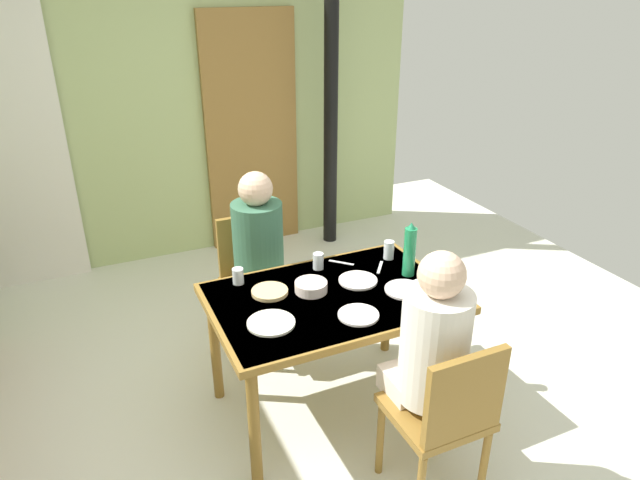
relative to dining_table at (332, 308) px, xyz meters
The scene contains 21 objects.
ground_plane 0.74m from the dining_table, behind, with size 6.27×6.27×0.00m, color silver.
wall_back 2.52m from the dining_table, 98.41° to the left, with size 4.31×0.10×2.75m, color #AFC180.
door_wooden 2.36m from the dining_table, 81.62° to the left, with size 0.80×0.05×2.00m, color olive.
stove_pipe_column 2.37m from the dining_table, 64.85° to the left, with size 0.12×0.12×2.75m, color black.
dining_table is the anchor object (origin of this frame).
chair_near_diner 0.80m from the dining_table, 76.79° to the right, with size 0.40×0.40×0.87m.
chair_far_diner 0.80m from the dining_table, 103.13° to the left, with size 0.40×0.40×0.87m.
person_near_diner 0.67m from the dining_table, 74.07° to the right, with size 0.30×0.37×0.77m.
person_far_diner 0.67m from the dining_table, 105.83° to the left, with size 0.30×0.37×0.77m.
water_bottle_green_near 0.53m from the dining_table, ahead, with size 0.07×0.07×0.31m.
serving_bowl_center 0.16m from the dining_table, 135.79° to the left, with size 0.17×0.17×0.06m, color silver.
dinner_plate_near_left 0.41m from the dining_table, 162.00° to the right, with size 0.23×0.23×0.01m, color white.
dinner_plate_near_right 0.39m from the dining_table, 17.51° to the right, with size 0.21×0.21×0.01m, color white.
dinner_plate_far_center 0.22m from the dining_table, 21.26° to the left, with size 0.21×0.21×0.01m, color white.
dinner_plate_far_side 0.25m from the dining_table, 82.41° to the right, with size 0.20×0.20×0.01m, color white.
drinking_glass_by_near_diner 0.56m from the dining_table, 26.97° to the left, with size 0.06×0.06×0.11m, color silver.
drinking_glass_by_far_diner 0.53m from the dining_table, 141.45° to the left, with size 0.06×0.06×0.09m, color silver.
drinking_glass_spare_center 0.33m from the dining_table, 79.28° to the left, with size 0.06×0.06×0.09m, color silver.
bread_plate_sliced 0.34m from the dining_table, 152.26° to the left, with size 0.19×0.19×0.02m, color #DBB77A.
cutlery_knife_near 0.38m from the dining_table, 56.15° to the left, with size 0.15×0.02×0.00m, color silver.
cutlery_fork_near 0.42m from the dining_table, 23.39° to the left, with size 0.15×0.02×0.00m, color silver.
Camera 1 is at (-0.75, -2.26, 2.22)m, focal length 31.96 mm.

